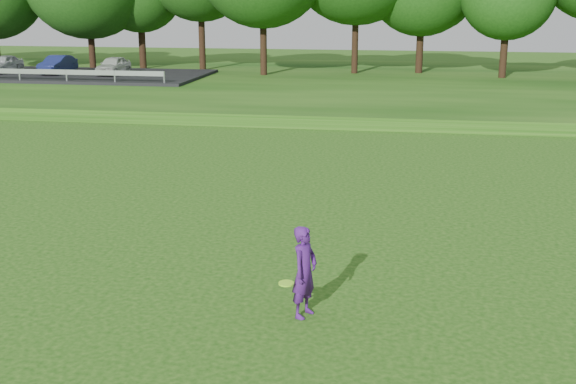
# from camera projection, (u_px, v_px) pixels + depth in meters

# --- Properties ---
(ground) EXTENTS (140.00, 140.00, 0.00)m
(ground) POSITION_uv_depth(u_px,v_px,m) (311.00, 302.00, 14.19)
(ground) COLOR #14430C
(ground) RESTS_ON ground
(berm) EXTENTS (130.00, 30.00, 0.60)m
(berm) POSITION_uv_depth(u_px,v_px,m) (384.00, 85.00, 46.45)
(berm) COLOR #14430C
(berm) RESTS_ON ground
(walking_path) EXTENTS (130.00, 1.60, 0.04)m
(walking_path) POSITION_uv_depth(u_px,v_px,m) (371.00, 127.00, 33.21)
(walking_path) COLOR gray
(walking_path) RESTS_ON ground
(parking_lot) EXTENTS (24.00, 9.00, 1.38)m
(parking_lot) POSITION_uv_depth(u_px,v_px,m) (24.00, 70.00, 49.10)
(parking_lot) COLOR black
(parking_lot) RESTS_ON berm
(woman) EXTENTS (0.77, 0.75, 1.76)m
(woman) POSITION_uv_depth(u_px,v_px,m) (304.00, 272.00, 13.38)
(woman) COLOR #4A1971
(woman) RESTS_ON ground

